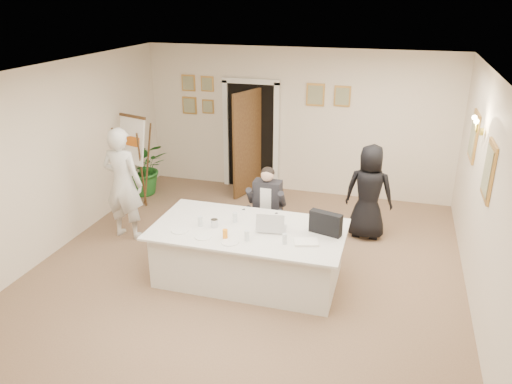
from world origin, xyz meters
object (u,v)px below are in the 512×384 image
object	(u,v)px
laptop_bag	(326,223)
oj_glass	(225,234)
flip_chart	(138,166)
standing_woman	(369,192)
conference_table	(249,253)
paper_stack	(306,242)
standing_man	(123,184)
laptop	(273,220)
steel_jug	(214,223)
potted_palm	(144,167)
seated_man	(267,208)

from	to	relation	value
laptop_bag	oj_glass	distance (m)	1.32
flip_chart	standing_woman	xyz separation A→B (m)	(4.14, -0.11, -0.01)
conference_table	paper_stack	world-z (taller)	paper_stack
standing_man	laptop	xyz separation A→B (m)	(2.61, -0.64, 0.00)
conference_table	paper_stack	distance (m)	0.94
flip_chart	laptop_bag	size ratio (longest dim) A/B	3.92
standing_man	steel_jug	xyz separation A→B (m)	(1.84, -0.80, -0.08)
conference_table	flip_chart	xyz separation A→B (m)	(-2.69, 1.90, 0.39)
flip_chart	potted_palm	bearing A→B (deg)	109.83
potted_palm	paper_stack	world-z (taller)	potted_palm
conference_table	oj_glass	bearing A→B (deg)	-117.51
conference_table	seated_man	world-z (taller)	seated_man
flip_chart	steel_jug	xyz separation A→B (m)	(2.23, -1.98, 0.05)
laptop	laptop_bag	size ratio (longest dim) A/B	0.89
conference_table	potted_palm	distance (m)	3.81
laptop_bag	paper_stack	world-z (taller)	laptop_bag
seated_man	steel_jug	distance (m)	1.15
standing_woman	standing_man	bearing A→B (deg)	20.31
potted_palm	oj_glass	xyz separation A→B (m)	(2.70, -2.85, 0.30)
seated_man	standing_woman	world-z (taller)	standing_woman
flip_chart	laptop	size ratio (longest dim) A/B	4.42
seated_man	standing_man	bearing A→B (deg)	175.77
potted_palm	laptop	bearing A→B (deg)	-36.86
flip_chart	standing_man	world-z (taller)	standing_man
oj_glass	steel_jug	size ratio (longest dim) A/B	1.18
standing_man	standing_woman	world-z (taller)	standing_man
flip_chart	oj_glass	bearing A→B (deg)	-42.39
laptop_bag	paper_stack	xyz separation A→B (m)	(-0.19, -0.34, -0.14)
standing_woman	oj_glass	bearing A→B (deg)	56.87
seated_man	steel_jug	bearing A→B (deg)	-123.81
standing_woman	paper_stack	bearing A→B (deg)	76.69
standing_man	potted_palm	distance (m)	1.90
conference_table	laptop	bearing A→B (deg)	12.06
laptop	oj_glass	world-z (taller)	laptop
oj_glass	standing_man	bearing A→B (deg)	152.56
conference_table	flip_chart	size ratio (longest dim) A/B	1.53
flip_chart	laptop_bag	xyz separation A→B (m)	(3.70, -1.76, 0.14)
laptop_bag	flip_chart	bearing A→B (deg)	170.52
standing_man	oj_glass	xyz separation A→B (m)	(2.09, -1.09, -0.07)
laptop_bag	steel_jug	distance (m)	1.49
conference_table	steel_jug	distance (m)	0.64
flip_chart	steel_jug	distance (m)	2.99
standing_woman	laptop_bag	bearing A→B (deg)	79.32
laptop_bag	laptop	bearing A→B (deg)	-158.81
potted_palm	steel_jug	distance (m)	3.55
standing_woman	potted_palm	distance (m)	4.41
standing_woman	potted_palm	xyz separation A→B (m)	(-4.35, 0.69, -0.23)
steel_jug	flip_chart	bearing A→B (deg)	138.41
potted_palm	laptop_bag	size ratio (longest dim) A/B	2.51
standing_woman	laptop_bag	size ratio (longest dim) A/B	3.59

